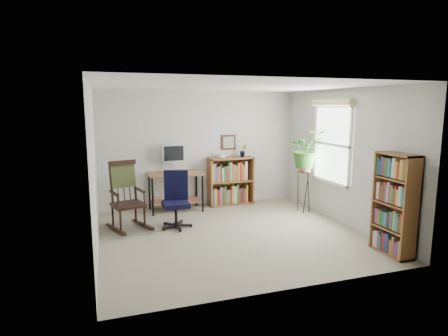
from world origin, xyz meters
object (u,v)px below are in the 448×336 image
object	(u,v)px
tall_bookshelf	(395,204)
desk	(176,192)
office_chair	(176,200)
rocking_chair	(128,195)
low_bookshelf	(231,181)

from	to	relation	value
tall_bookshelf	desk	bearing A→B (deg)	128.32
office_chair	rocking_chair	size ratio (longest dim) A/B	0.84
rocking_chair	office_chair	bearing A→B (deg)	-27.15
desk	rocking_chair	bearing A→B (deg)	-137.28
office_chair	rocking_chair	bearing A→B (deg)	-178.45
rocking_chair	tall_bookshelf	bearing A→B (deg)	-47.74
low_bookshelf	tall_bookshelf	xyz separation A→B (m)	(1.30, -3.31, 0.22)
office_chair	low_bookshelf	distance (m)	1.87
desk	tall_bookshelf	world-z (taller)	tall_bookshelf
tall_bookshelf	rocking_chair	bearing A→B (deg)	147.12
desk	low_bookshelf	bearing A→B (deg)	5.61
rocking_chair	tall_bookshelf	xyz separation A→B (m)	(3.52, -2.27, 0.13)
office_chair	tall_bookshelf	xyz separation A→B (m)	(2.73, -2.10, 0.23)
rocking_chair	tall_bookshelf	size ratio (longest dim) A/B	0.82
office_chair	tall_bookshelf	distance (m)	3.45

